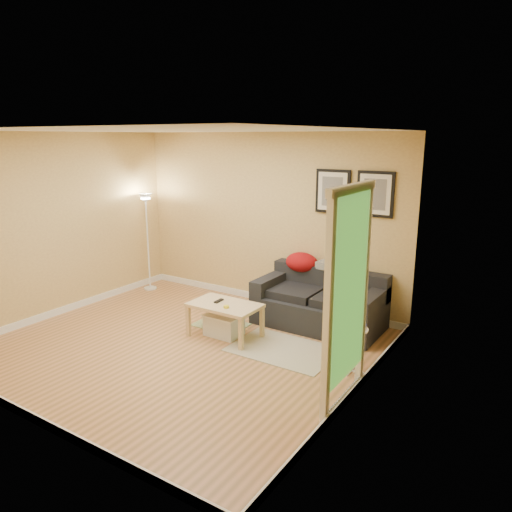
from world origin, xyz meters
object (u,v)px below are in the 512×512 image
(floor_lamp, at_px, (148,245))
(book_stack, at_px, (355,325))
(sofa, at_px, (319,300))
(side_table, at_px, (352,350))
(coffee_table, at_px, (225,320))
(storage_bin, at_px, (224,325))

(floor_lamp, bearing_deg, book_stack, -13.10)
(sofa, distance_m, book_stack, 1.36)
(sofa, relative_size, floor_lamp, 1.04)
(side_table, distance_m, book_stack, 0.29)
(side_table, bearing_deg, coffee_table, 179.54)
(storage_bin, bearing_deg, floor_lamp, 157.88)
(floor_lamp, bearing_deg, storage_bin, -22.12)
(coffee_table, bearing_deg, side_table, -3.27)
(coffee_table, distance_m, book_stack, 1.78)
(sofa, bearing_deg, floor_lamp, -178.86)
(floor_lamp, bearing_deg, side_table, -13.35)
(storage_bin, xyz_separation_m, book_stack, (1.79, -0.03, 0.40))
(storage_bin, distance_m, side_table, 1.78)
(storage_bin, relative_size, floor_lamp, 0.29)
(storage_bin, bearing_deg, side_table, -1.39)
(coffee_table, xyz_separation_m, side_table, (1.74, -0.01, 0.03))
(side_table, height_order, book_stack, book_stack)
(sofa, xyz_separation_m, book_stack, (0.90, -1.00, 0.17))
(storage_bin, relative_size, book_stack, 1.91)
(sofa, bearing_deg, book_stack, -48.02)
(coffee_table, height_order, floor_lamp, floor_lamp)
(sofa, distance_m, side_table, 1.35)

